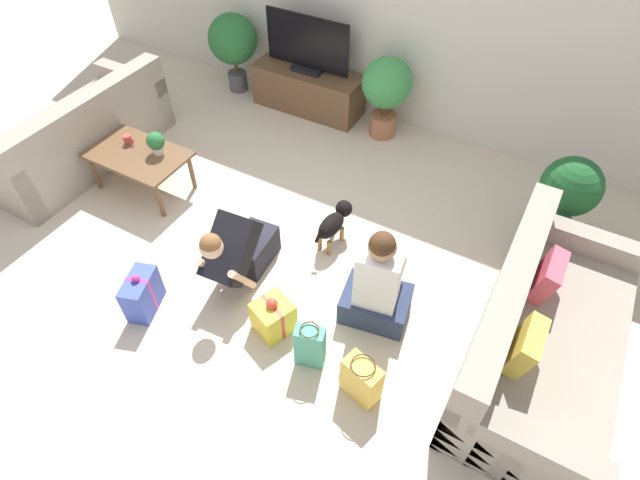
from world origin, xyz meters
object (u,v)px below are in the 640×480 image
(coffee_table, at_px, (138,157))
(tabletop_plant, at_px, (156,142))
(sofa_right, at_px, (539,337))
(gift_bag_a, at_px, (310,346))
(gift_box_a, at_px, (142,294))
(tv, at_px, (307,47))
(potted_plant_back_left, at_px, (233,42))
(potted_plant_corner_right, at_px, (568,193))
(gift_box_b, at_px, (273,317))
(potted_plant_back_right, at_px, (386,88))
(tv_console, at_px, (308,90))
(dog, at_px, (335,222))
(gift_bag_b, at_px, (361,380))
(person_sitting, at_px, (377,288))
(person_kneeling, at_px, (239,250))
(mug, at_px, (128,139))
(sofa_left, at_px, (78,136))

(coffee_table, xyz_separation_m, tabletop_plant, (0.18, 0.11, 0.17))
(sofa_right, distance_m, gift_bag_a, 1.63)
(coffee_table, relative_size, gift_box_a, 2.36)
(tv, xyz_separation_m, potted_plant_back_left, (-1.00, -0.05, -0.15))
(gift_bag_a, xyz_separation_m, tabletop_plant, (-2.25, 1.01, 0.35))
(potted_plant_corner_right, relative_size, gift_box_b, 2.43)
(potted_plant_back_right, relative_size, gift_box_a, 2.24)
(sofa_right, bearing_deg, tv_console, 55.65)
(dog, distance_m, gift_bag_b, 1.50)
(potted_plant_back_left, bearing_deg, gift_box_b, -50.02)
(coffee_table, height_order, tv_console, tv_console)
(person_sitting, distance_m, tabletop_plant, 2.54)
(gift_box_a, distance_m, tabletop_plant, 1.55)
(dog, bearing_deg, coffee_table, 13.32)
(tabletop_plant, bearing_deg, potted_plant_back_left, 104.42)
(potted_plant_back_right, bearing_deg, coffee_table, -129.89)
(tv, height_order, person_sitting, tv)
(sofa_right, distance_m, coffee_table, 3.85)
(tabletop_plant, bearing_deg, potted_plant_back_right, 51.70)
(sofa_right, distance_m, gift_box_b, 1.94)
(person_kneeling, xyz_separation_m, mug, (-1.70, 0.56, 0.14))
(tv_console, relative_size, person_sitting, 1.34)
(potted_plant_back_right, height_order, gift_box_b, potted_plant_back_right)
(sofa_right, xyz_separation_m, person_kneeling, (-2.32, -0.39, 0.05))
(potted_plant_back_left, bearing_deg, dog, -37.04)
(sofa_left, bearing_deg, potted_plant_back_left, 163.21)
(sofa_right, bearing_deg, coffee_table, 88.75)
(gift_box_a, bearing_deg, person_sitting, 26.85)
(coffee_table, bearing_deg, gift_box_a, -47.57)
(person_kneeling, relative_size, person_sitting, 0.85)
(potted_plant_back_right, xyz_separation_m, potted_plant_back_left, (-2.01, 0.00, 0.05))
(potted_plant_corner_right, height_order, gift_bag_a, potted_plant_corner_right)
(dog, relative_size, mug, 4.49)
(tv, bearing_deg, gift_box_a, -83.93)
(potted_plant_back_right, distance_m, mug, 2.70)
(sofa_left, height_order, potted_plant_corner_right, potted_plant_corner_right)
(dog, bearing_deg, gift_box_b, 97.49)
(person_sitting, bearing_deg, potted_plant_corner_right, -133.56)
(gift_bag_a, xyz_separation_m, gift_bag_b, (0.44, -0.05, -0.01))
(potted_plant_corner_right, height_order, gift_box_a, potted_plant_corner_right)
(potted_plant_corner_right, bearing_deg, tabletop_plant, -162.06)
(person_kneeling, height_order, tabletop_plant, person_kneeling)
(coffee_table, height_order, potted_plant_corner_right, potted_plant_corner_right)
(mug, bearing_deg, tv_console, 66.49)
(sofa_right, bearing_deg, mug, 87.62)
(tv_console, bearing_deg, potted_plant_back_right, -2.86)
(coffee_table, relative_size, potted_plant_back_left, 1.01)
(coffee_table, distance_m, tv, 2.22)
(tv_console, height_order, gift_bag_b, tv_console)
(tabletop_plant, bearing_deg, gift_bag_a, -24.07)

